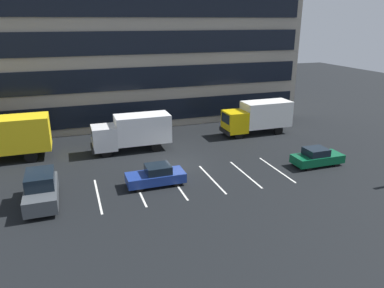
{
  "coord_description": "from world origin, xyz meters",
  "views": [
    {
      "loc": [
        -8.22,
        -26.94,
        11.4
      ],
      "look_at": [
        1.31,
        0.65,
        1.4
      ],
      "focal_mm": 34.03,
      "sensor_mm": 36.0,
      "label": 1
    }
  ],
  "objects_px": {
    "sedan_forest": "(317,157)",
    "sedan_navy": "(156,176)",
    "box_truck_yellow": "(258,116)",
    "box_truck_white": "(133,131)",
    "box_truck_yellow_all": "(2,137)",
    "suv_charcoal": "(41,189)"
  },
  "relations": [
    {
      "from": "suv_charcoal",
      "to": "sedan_forest",
      "type": "bearing_deg",
      "value": -0.78
    },
    {
      "from": "box_truck_white",
      "to": "sedan_navy",
      "type": "height_order",
      "value": "box_truck_white"
    },
    {
      "from": "box_truck_yellow",
      "to": "sedan_forest",
      "type": "xyz_separation_m",
      "value": [
        0.32,
        -9.46,
        -1.19
      ]
    },
    {
      "from": "box_truck_yellow",
      "to": "box_truck_yellow_all",
      "type": "distance_m",
      "value": 24.08
    },
    {
      "from": "sedan_forest",
      "to": "sedan_navy",
      "type": "distance_m",
      "value": 13.41
    },
    {
      "from": "box_truck_yellow_all",
      "to": "suv_charcoal",
      "type": "distance_m",
      "value": 9.85
    },
    {
      "from": "box_truck_yellow",
      "to": "sedan_navy",
      "type": "bearing_deg",
      "value": -146.02
    },
    {
      "from": "box_truck_white",
      "to": "sedan_navy",
      "type": "bearing_deg",
      "value": -88.5
    },
    {
      "from": "sedan_forest",
      "to": "suv_charcoal",
      "type": "bearing_deg",
      "value": 179.22
    },
    {
      "from": "box_truck_yellow",
      "to": "suv_charcoal",
      "type": "height_order",
      "value": "box_truck_yellow"
    },
    {
      "from": "sedan_forest",
      "to": "sedan_navy",
      "type": "xyz_separation_m",
      "value": [
        -13.39,
        0.65,
        0.0
      ]
    },
    {
      "from": "box_truck_white",
      "to": "suv_charcoal",
      "type": "distance_m",
      "value": 11.14
    },
    {
      "from": "box_truck_yellow_all",
      "to": "box_truck_white",
      "type": "relative_size",
      "value": 1.13
    },
    {
      "from": "box_truck_white",
      "to": "suv_charcoal",
      "type": "height_order",
      "value": "box_truck_white"
    },
    {
      "from": "box_truck_yellow",
      "to": "box_truck_white",
      "type": "bearing_deg",
      "value": -175.8
    },
    {
      "from": "box_truck_yellow",
      "to": "sedan_navy",
      "type": "relative_size",
      "value": 1.73
    },
    {
      "from": "box_truck_yellow_all",
      "to": "sedan_navy",
      "type": "relative_size",
      "value": 1.91
    },
    {
      "from": "box_truck_white",
      "to": "sedan_forest",
      "type": "relative_size",
      "value": 1.7
    },
    {
      "from": "box_truck_white",
      "to": "sedan_forest",
      "type": "xyz_separation_m",
      "value": [
        13.59,
        -8.49,
        -1.15
      ]
    },
    {
      "from": "box_truck_yellow",
      "to": "sedan_navy",
      "type": "distance_m",
      "value": 15.81
    },
    {
      "from": "sedan_navy",
      "to": "box_truck_white",
      "type": "bearing_deg",
      "value": 91.5
    },
    {
      "from": "sedan_forest",
      "to": "suv_charcoal",
      "type": "height_order",
      "value": "suv_charcoal"
    }
  ]
}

